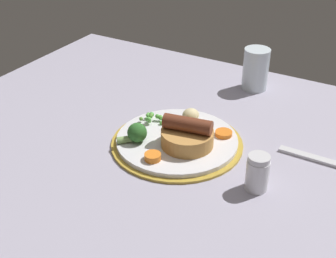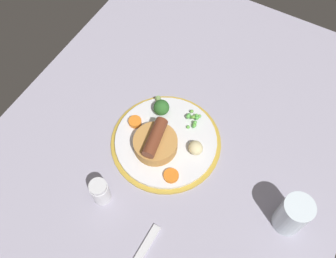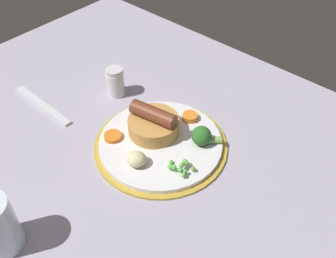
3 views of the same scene
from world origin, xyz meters
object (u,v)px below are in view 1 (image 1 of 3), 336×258
object	(u,v)px
broccoli_floret_far	(136,133)
fork	(327,162)
potato_chunk_0	(191,115)
pea_pile	(152,117)
salt_shaker	(257,173)
carrot_slice_2	(224,133)
drinking_glass	(256,69)
carrot_slice_1	(153,157)
dinner_plate	(177,142)
sausage_pudding	(187,135)

from	to	relation	value
broccoli_floret_far	fork	world-z (taller)	broccoli_floret_far
broccoli_floret_far	potato_chunk_0	xyz separation A→B (cm)	(5.38, 11.93, -0.40)
pea_pile	salt_shaker	xyz separation A→B (cm)	(25.60, -8.34, 0.88)
carrot_slice_2	drinking_glass	world-z (taller)	drinking_glass
carrot_slice_1	pea_pile	bearing A→B (deg)	121.95
fork	broccoli_floret_far	bearing A→B (deg)	-158.23
dinner_plate	potato_chunk_0	world-z (taller)	potato_chunk_0
dinner_plate	pea_pile	world-z (taller)	pea_pile
fork	potato_chunk_0	bearing A→B (deg)	-177.55
dinner_plate	salt_shaker	xyz separation A→B (cm)	(18.16, -5.31, 2.68)
fork	dinner_plate	bearing A→B (deg)	-162.76
carrot_slice_2	sausage_pudding	bearing A→B (deg)	-124.69
sausage_pudding	fork	world-z (taller)	sausage_pudding
dinner_plate	salt_shaker	world-z (taller)	salt_shaker
pea_pile	potato_chunk_0	size ratio (longest dim) A/B	1.41
carrot_slice_1	salt_shaker	xyz separation A→B (cm)	(18.44, 3.14, 1.25)
broccoli_floret_far	salt_shaker	world-z (taller)	salt_shaker
broccoli_floret_far	fork	xyz separation A→B (cm)	(33.02, 12.93, -2.88)
sausage_pudding	salt_shaker	xyz separation A→B (cm)	(15.38, -4.21, -0.28)
salt_shaker	fork	bearing A→B (deg)	57.13
sausage_pudding	carrot_slice_2	world-z (taller)	sausage_pudding
drinking_glass	salt_shaker	xyz separation A→B (cm)	(14.26, -36.13, -1.68)
dinner_plate	drinking_glass	world-z (taller)	drinking_glass
broccoli_floret_far	fork	bearing A→B (deg)	-22.19
potato_chunk_0	carrot_slice_2	size ratio (longest dim) A/B	1.04
sausage_pudding	pea_pile	distance (cm)	11.08
dinner_plate	salt_shaker	size ratio (longest dim) A/B	3.87
potato_chunk_0	carrot_slice_2	distance (cm)	8.34
carrot_slice_2	drinking_glass	distance (cm)	25.78
carrot_slice_2	salt_shaker	size ratio (longest dim) A/B	0.51
sausage_pudding	potato_chunk_0	bearing A→B (deg)	-76.74
sausage_pudding	dinner_plate	bearing A→B (deg)	-31.81
drinking_glass	pea_pile	bearing A→B (deg)	-112.20
broccoli_floret_far	drinking_glass	distance (cm)	37.06
dinner_plate	carrot_slice_2	size ratio (longest dim) A/B	7.65
sausage_pudding	carrot_slice_1	size ratio (longest dim) A/B	3.27
salt_shaker	pea_pile	bearing A→B (deg)	161.95
sausage_pudding	potato_chunk_0	size ratio (longest dim) A/B	2.86
pea_pile	carrot_slice_1	size ratio (longest dim) A/B	1.62
fork	drinking_glass	xyz separation A→B (cm)	(-22.94, 22.70, 4.63)
salt_shaker	broccoli_floret_far	bearing A→B (deg)	178.80
carrot_slice_2	pea_pile	bearing A→B (deg)	-170.64
pea_pile	drinking_glass	xyz separation A→B (cm)	(11.34, 27.79, 2.55)
carrot_slice_1	drinking_glass	world-z (taller)	drinking_glass
dinner_plate	pea_pile	distance (cm)	8.24
carrot_slice_1	carrot_slice_2	size ratio (longest dim) A/B	0.91
pea_pile	broccoli_floret_far	size ratio (longest dim) A/B	0.95
sausage_pudding	carrot_slice_1	bearing A→B (deg)	57.18
potato_chunk_0	fork	world-z (taller)	potato_chunk_0
sausage_pudding	fork	xyz separation A→B (cm)	(24.07, 9.22, -3.23)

